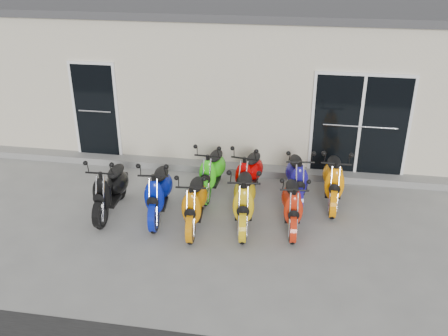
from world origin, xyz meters
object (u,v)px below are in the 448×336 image
(scooter_front_black, at_px, (110,183))
(scooter_back_green, at_px, (212,165))
(scooter_back_blue, at_px, (297,172))
(scooter_back_yellow, at_px, (334,174))
(scooter_front_orange_a, at_px, (194,197))
(scooter_front_orange_b, at_px, (244,193))
(scooter_front_red, at_px, (293,199))
(scooter_front_blue, at_px, (158,186))
(scooter_back_red, at_px, (249,168))

(scooter_front_black, xyz_separation_m, scooter_back_green, (1.73, 1.11, -0.02))
(scooter_back_blue, xyz_separation_m, scooter_back_yellow, (0.70, -0.04, 0.03))
(scooter_front_orange_a, height_order, scooter_back_blue, scooter_back_blue)
(scooter_back_yellow, bearing_deg, scooter_front_black, -164.85)
(scooter_front_orange_a, distance_m, scooter_front_orange_b, 0.89)
(scooter_front_red, xyz_separation_m, scooter_back_yellow, (0.74, 1.01, 0.06))
(scooter_front_orange_b, relative_size, scooter_front_red, 1.12)
(scooter_front_blue, xyz_separation_m, scooter_back_yellow, (3.20, 1.03, 0.01))
(scooter_front_red, height_order, scooter_back_blue, scooter_back_blue)
(scooter_back_green, height_order, scooter_back_red, scooter_back_red)
(scooter_front_black, distance_m, scooter_front_red, 3.38)
(scooter_front_blue, distance_m, scooter_back_yellow, 3.36)
(scooter_front_orange_a, bearing_deg, scooter_back_blue, 31.82)
(scooter_front_orange_a, bearing_deg, scooter_back_red, 53.44)
(scooter_back_red, bearing_deg, scooter_back_green, -172.62)
(scooter_front_black, height_order, scooter_back_red, scooter_front_black)
(scooter_front_orange_a, xyz_separation_m, scooter_back_blue, (1.76, 1.32, 0.00))
(scooter_front_black, bearing_deg, scooter_back_red, 22.45)
(scooter_front_orange_b, height_order, scooter_back_red, scooter_front_orange_b)
(scooter_front_blue, height_order, scooter_front_red, scooter_front_blue)
(scooter_front_orange_a, bearing_deg, scooter_front_black, 167.41)
(scooter_front_black, distance_m, scooter_back_yellow, 4.26)
(scooter_front_blue, xyz_separation_m, scooter_back_green, (0.80, 1.08, -0.03))
(scooter_front_black, xyz_separation_m, scooter_front_red, (3.38, 0.05, -0.05))
(scooter_front_blue, relative_size, scooter_back_green, 1.05)
(scooter_front_orange_a, bearing_deg, scooter_back_yellow, 22.39)
(scooter_front_orange_a, relative_size, scooter_front_orange_b, 0.93)
(scooter_front_red, bearing_deg, scooter_front_blue, 175.66)
(scooter_front_black, height_order, scooter_back_green, scooter_front_black)
(scooter_back_green, bearing_deg, scooter_front_orange_b, -52.63)
(scooter_front_red, bearing_deg, scooter_front_black, 176.11)
(scooter_front_orange_b, bearing_deg, scooter_back_yellow, 28.41)
(scooter_front_blue, height_order, scooter_back_green, scooter_front_blue)
(scooter_back_green, bearing_deg, scooter_back_blue, 1.92)
(scooter_front_black, distance_m, scooter_front_orange_a, 1.68)
(scooter_front_orange_a, bearing_deg, scooter_front_orange_b, 7.89)
(scooter_front_black, relative_size, scooter_back_red, 1.03)
(scooter_front_black, xyz_separation_m, scooter_back_yellow, (4.12, 1.07, 0.01))
(scooter_back_red, distance_m, scooter_back_yellow, 1.65)
(scooter_front_blue, xyz_separation_m, scooter_front_orange_b, (1.60, -0.05, 0.02))
(scooter_back_green, xyz_separation_m, scooter_back_blue, (1.69, -0.01, 0.00))
(scooter_front_red, bearing_deg, scooter_back_blue, 83.02)
(scooter_front_orange_b, height_order, scooter_back_blue, scooter_front_orange_b)
(scooter_front_orange_a, bearing_deg, scooter_back_green, 82.06)
(scooter_front_black, height_order, scooter_front_orange_b, scooter_front_orange_b)
(scooter_back_red, bearing_deg, scooter_front_red, -41.60)
(scooter_front_red, distance_m, scooter_back_red, 1.39)
(scooter_front_black, relative_size, scooter_front_orange_a, 1.04)
(scooter_front_blue, relative_size, scooter_front_orange_b, 0.97)
(scooter_front_blue, height_order, scooter_back_blue, scooter_front_blue)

